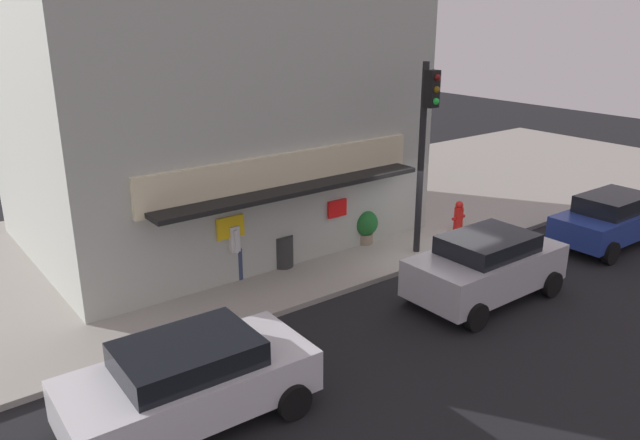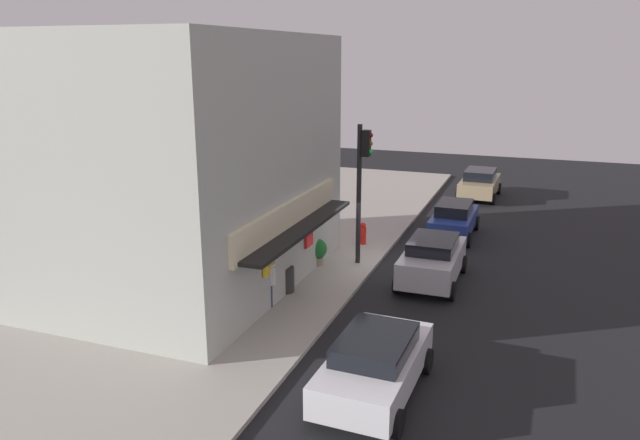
{
  "view_description": "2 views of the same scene",
  "coord_description": "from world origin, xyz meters",
  "px_view_note": "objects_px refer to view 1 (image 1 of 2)",
  "views": [
    {
      "loc": [
        -12.2,
        -10.69,
        6.67
      ],
      "look_at": [
        -2.65,
        1.8,
        1.32
      ],
      "focal_mm": 34.99,
      "sensor_mm": 36.0,
      "label": 1
    },
    {
      "loc": [
        -20.93,
        -5.47,
        7.83
      ],
      "look_at": [
        -0.4,
        2.12,
        1.78
      ],
      "focal_mm": 33.92,
      "sensor_mm": 36.0,
      "label": 2
    }
  ],
  "objects_px": {
    "traffic_light": "(425,135)",
    "pedestrian": "(232,245)",
    "fire_hydrant": "(459,216)",
    "parked_car_white": "(189,380)",
    "trash_can": "(283,251)",
    "potted_plant_by_doorway": "(365,225)",
    "parked_car_silver": "(486,266)",
    "parked_car_blue": "(611,219)"
  },
  "relations": [
    {
      "from": "traffic_light",
      "to": "pedestrian",
      "type": "bearing_deg",
      "value": 163.96
    },
    {
      "from": "fire_hydrant",
      "to": "parked_car_white",
      "type": "relative_size",
      "value": 0.22
    },
    {
      "from": "trash_can",
      "to": "potted_plant_by_doorway",
      "type": "distance_m",
      "value": 2.88
    },
    {
      "from": "pedestrian",
      "to": "traffic_light",
      "type": "bearing_deg",
      "value": -16.04
    },
    {
      "from": "traffic_light",
      "to": "trash_can",
      "type": "height_order",
      "value": "traffic_light"
    },
    {
      "from": "parked_car_silver",
      "to": "parked_car_blue",
      "type": "distance_m",
      "value": 5.89
    },
    {
      "from": "pedestrian",
      "to": "parked_car_silver",
      "type": "bearing_deg",
      "value": -44.3
    },
    {
      "from": "pedestrian",
      "to": "parked_car_white",
      "type": "xyz_separation_m",
      "value": [
        -3.33,
        -4.36,
        -0.31
      ]
    },
    {
      "from": "traffic_light",
      "to": "parked_car_silver",
      "type": "relative_size",
      "value": 1.31
    },
    {
      "from": "parked_car_white",
      "to": "parked_car_silver",
      "type": "height_order",
      "value": "parked_car_silver"
    },
    {
      "from": "trash_can",
      "to": "traffic_light",
      "type": "bearing_deg",
      "value": -22.6
    },
    {
      "from": "parked_car_silver",
      "to": "parked_car_blue",
      "type": "height_order",
      "value": "parked_car_silver"
    },
    {
      "from": "fire_hydrant",
      "to": "parked_car_blue",
      "type": "bearing_deg",
      "value": -49.4
    },
    {
      "from": "traffic_light",
      "to": "potted_plant_by_doorway",
      "type": "distance_m",
      "value": 3.25
    },
    {
      "from": "traffic_light",
      "to": "potted_plant_by_doorway",
      "type": "bearing_deg",
      "value": 116.8
    },
    {
      "from": "pedestrian",
      "to": "parked_car_blue",
      "type": "bearing_deg",
      "value": -22.22
    },
    {
      "from": "pedestrian",
      "to": "trash_can",
      "type": "bearing_deg",
      "value": 1.09
    },
    {
      "from": "fire_hydrant",
      "to": "parked_car_silver",
      "type": "bearing_deg",
      "value": -131.54
    },
    {
      "from": "fire_hydrant",
      "to": "pedestrian",
      "type": "distance_m",
      "value": 7.54
    },
    {
      "from": "fire_hydrant",
      "to": "trash_can",
      "type": "relative_size",
      "value": 1.08
    },
    {
      "from": "parked_car_white",
      "to": "parked_car_silver",
      "type": "relative_size",
      "value": 1.05
    },
    {
      "from": "trash_can",
      "to": "parked_car_white",
      "type": "distance_m",
      "value": 6.54
    },
    {
      "from": "potted_plant_by_doorway",
      "to": "pedestrian",
      "type": "bearing_deg",
      "value": -179.99
    },
    {
      "from": "traffic_light",
      "to": "pedestrian",
      "type": "height_order",
      "value": "traffic_light"
    },
    {
      "from": "pedestrian",
      "to": "parked_car_white",
      "type": "distance_m",
      "value": 5.49
    },
    {
      "from": "fire_hydrant",
      "to": "parked_car_white",
      "type": "distance_m",
      "value": 11.34
    },
    {
      "from": "traffic_light",
      "to": "parked_car_white",
      "type": "xyz_separation_m",
      "value": [
        -8.47,
        -2.88,
        -2.69
      ]
    },
    {
      "from": "parked_car_blue",
      "to": "pedestrian",
      "type": "bearing_deg",
      "value": 157.78
    },
    {
      "from": "pedestrian",
      "to": "parked_car_blue",
      "type": "xyz_separation_m",
      "value": [
        10.32,
        -4.22,
        -0.31
      ]
    },
    {
      "from": "fire_hydrant",
      "to": "potted_plant_by_doorway",
      "type": "relative_size",
      "value": 0.92
    },
    {
      "from": "trash_can",
      "to": "parked_car_blue",
      "type": "height_order",
      "value": "parked_car_blue"
    },
    {
      "from": "parked_car_silver",
      "to": "parked_car_white",
      "type": "bearing_deg",
      "value": -179.76
    },
    {
      "from": "pedestrian",
      "to": "potted_plant_by_doorway",
      "type": "distance_m",
      "value": 4.42
    },
    {
      "from": "parked_car_white",
      "to": "pedestrian",
      "type": "bearing_deg",
      "value": 52.64
    },
    {
      "from": "potted_plant_by_doorway",
      "to": "parked_car_white",
      "type": "bearing_deg",
      "value": -150.57
    },
    {
      "from": "parked_car_blue",
      "to": "parked_car_silver",
      "type": "bearing_deg",
      "value": -178.97
    },
    {
      "from": "parked_car_white",
      "to": "parked_car_blue",
      "type": "xyz_separation_m",
      "value": [
        13.65,
        0.14,
        0.0
      ]
    },
    {
      "from": "traffic_light",
      "to": "parked_car_white",
      "type": "distance_m",
      "value": 9.34
    },
    {
      "from": "fire_hydrant",
      "to": "pedestrian",
      "type": "height_order",
      "value": "pedestrian"
    },
    {
      "from": "traffic_light",
      "to": "parked_car_blue",
      "type": "bearing_deg",
      "value": -27.87
    },
    {
      "from": "pedestrian",
      "to": "parked_car_white",
      "type": "relative_size",
      "value": 0.42
    },
    {
      "from": "trash_can",
      "to": "parked_car_silver",
      "type": "xyz_separation_m",
      "value": [
        2.91,
        -4.35,
        0.29
      ]
    }
  ]
}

